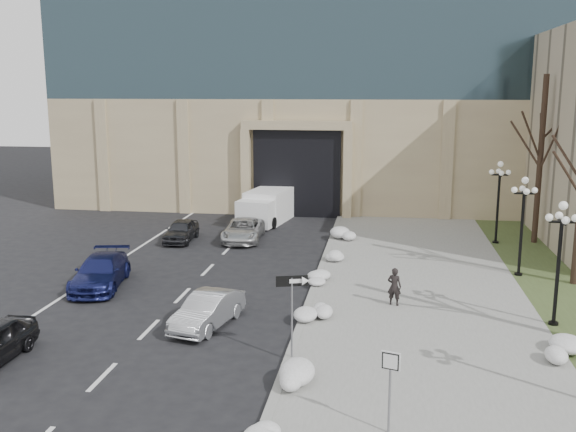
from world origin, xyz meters
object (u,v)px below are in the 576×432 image
car_e (181,231)px  pedestrian (394,286)px  box_truck (270,206)px  keep_sign (390,375)px  one_way_sign (297,291)px  car_d (243,230)px  car_c (100,272)px  car_b (208,310)px  lamppost_d (499,191)px  lamppost_c (523,213)px  lamppost_b (560,247)px

car_e → pedestrian: bearing=-41.6°
box_truck → keep_sign: 27.55m
one_way_sign → car_d: bearing=92.5°
car_d → car_c: bearing=-117.9°
car_b → pedestrian: bearing=37.5°
box_truck → one_way_sign: one_way_sign is taller
keep_sign → lamppost_d: bearing=91.3°
car_b → keep_sign: 9.56m
car_e → one_way_sign: 18.03m
car_d → one_way_sign: bearing=-75.3°
box_truck → car_e: bearing=-111.9°
pedestrian → box_truck: bearing=-50.4°
pedestrian → one_way_sign: size_ratio=0.54×
box_truck → car_c: bearing=-97.7°
pedestrian → keep_sign: keep_sign is taller
lamppost_d → one_way_sign: bearing=-117.4°
car_b → keep_sign: size_ratio=1.67×
box_truck → lamppost_d: 14.84m
car_e → pedestrian: 15.62m
pedestrian → car_e: bearing=-25.7°
keep_sign → lamppost_d: lamppost_d is taller
one_way_sign → lamppost_c: size_ratio=0.61×
car_e → box_truck: (4.04, 6.58, 0.39)m
car_e → lamppost_c: 18.70m
car_c → lamppost_b: bearing=-16.7°
box_truck → lamppost_b: lamppost_b is taller
car_e → pedestrian: (12.09, -9.88, 0.27)m
one_way_sign → lamppost_d: (9.03, 17.41, 0.69)m
box_truck → car_b: bearing=-77.0°
car_d → keep_sign: 22.14m
pedestrian → lamppost_d: 13.28m
lamppost_c → keep_sign: bearing=-111.9°
box_truck → lamppost_b: 22.64m
car_d → box_truck: box_truck is taller
one_way_sign → car_c: bearing=130.2°
pedestrian → lamppost_c: 8.14m
box_truck → pedestrian: bearing=-54.4°
lamppost_b → car_e: bearing=148.1°
car_e → lamppost_b: (17.94, -11.17, 2.45)m
keep_sign → lamppost_b: (6.11, 8.67, 1.38)m
one_way_sign → lamppost_b: (9.03, 4.41, 0.69)m
car_b → lamppost_d: size_ratio=0.81×
lamppost_c → car_d: bearing=159.7°
car_b → lamppost_c: lamppost_c is taller
car_b → car_e: car_b is taller
car_c → pedestrian: (12.92, -0.86, 0.20)m
car_b → pedestrian: pedestrian is taller
one_way_sign → lamppost_b: size_ratio=0.61×
keep_sign → pedestrian: bearing=105.6°
car_b → car_e: 14.02m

